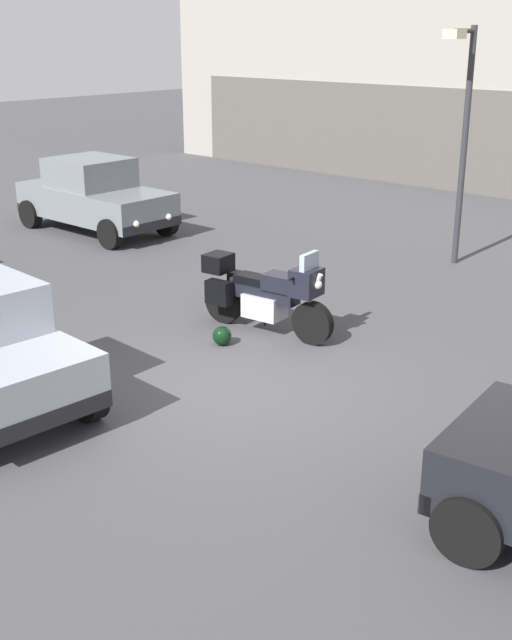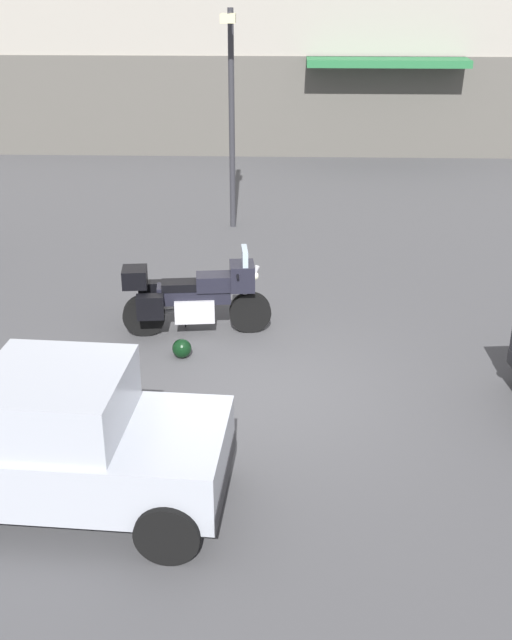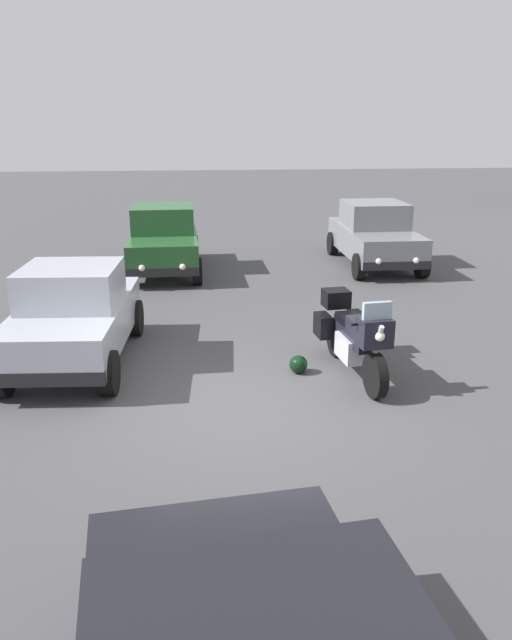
% 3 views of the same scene
% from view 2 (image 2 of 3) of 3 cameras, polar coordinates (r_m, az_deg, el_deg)
% --- Properties ---
extents(ground_plane, '(80.00, 80.00, 0.00)m').
position_cam_2_polar(ground_plane, '(10.68, -0.37, -5.10)').
color(ground_plane, '#424244').
extents(motorcycle, '(2.26, 0.85, 1.36)m').
position_cam_2_polar(motorcycle, '(12.08, -4.47, 1.73)').
color(motorcycle, black).
rests_on(motorcycle, ground).
extents(helmet, '(0.28, 0.28, 0.28)m').
position_cam_2_polar(helmet, '(11.55, -5.32, -2.04)').
color(helmet, black).
rests_on(helmet, ground).
extents(car_compact_side, '(3.55, 1.89, 1.56)m').
position_cam_2_polar(car_compact_side, '(8.47, -13.86, -8.43)').
color(car_compact_side, '#9EA3AD').
rests_on(car_compact_side, ground).
extents(streetlamp_curbside, '(0.28, 0.94, 4.41)m').
position_cam_2_polar(streetlamp_curbside, '(16.56, -1.80, 15.53)').
color(streetlamp_curbside, '#2D2D33').
rests_on(streetlamp_curbside, ground).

